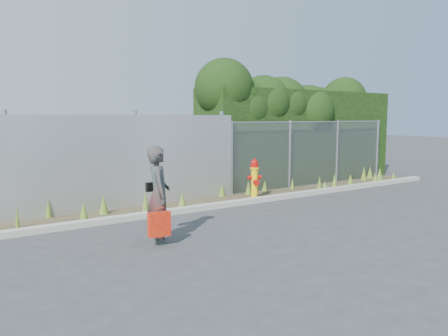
% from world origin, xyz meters
% --- Properties ---
extents(ground, '(80.00, 80.00, 0.00)m').
position_xyz_m(ground, '(0.00, 0.00, 0.00)').
color(ground, '#39393B').
rests_on(ground, ground).
extents(curb, '(16.00, 0.22, 0.12)m').
position_xyz_m(curb, '(0.00, 1.80, 0.06)').
color(curb, '#A7A297').
rests_on(curb, ground).
extents(weed_strip, '(16.00, 1.22, 0.53)m').
position_xyz_m(weed_strip, '(0.48, 2.42, 0.13)').
color(weed_strip, '#443A27').
rests_on(weed_strip, ground).
extents(corrugated_fence, '(8.50, 0.21, 2.30)m').
position_xyz_m(corrugated_fence, '(-3.25, 3.01, 1.10)').
color(corrugated_fence, '#A4A6AB').
rests_on(corrugated_fence, ground).
extents(chainlink_fence, '(6.50, 0.07, 2.05)m').
position_xyz_m(chainlink_fence, '(4.25, 3.00, 1.03)').
color(chainlink_fence, gray).
rests_on(chainlink_fence, ground).
extents(hedge, '(7.62, 2.07, 3.85)m').
position_xyz_m(hedge, '(4.20, 3.99, 2.05)').
color(hedge, black).
rests_on(hedge, ground).
extents(fire_hydrant, '(0.37, 0.33, 1.09)m').
position_xyz_m(fire_hydrant, '(1.13, 2.09, 0.53)').
color(fire_hydrant, yellow).
rests_on(fire_hydrant, ground).
extents(woman, '(0.57, 0.70, 1.66)m').
position_xyz_m(woman, '(-2.62, -0.00, 0.83)').
color(woman, '#0E5850').
rests_on(woman, ground).
extents(red_tote_bag, '(0.37, 0.14, 0.48)m').
position_xyz_m(red_tote_bag, '(-2.74, -0.27, 0.39)').
color(red_tote_bag, red).
extents(black_shoulder_bag, '(0.21, 0.09, 0.16)m').
position_xyz_m(black_shoulder_bag, '(-2.63, 0.24, 0.93)').
color(black_shoulder_bag, black).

